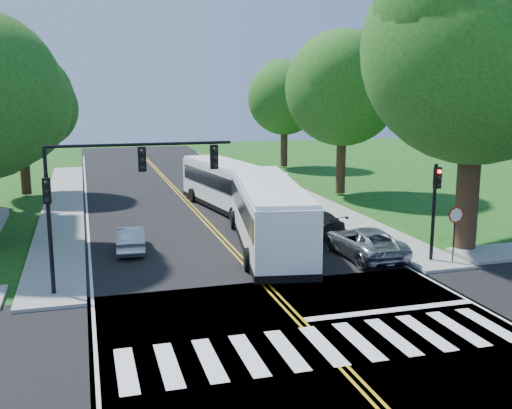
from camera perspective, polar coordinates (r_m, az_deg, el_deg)
name	(u,v)px	position (r m, az deg, el deg)	size (l,w,h in m)	color
ground	(317,339)	(19.61, 5.83, -12.65)	(140.00, 140.00, 0.00)	#174511
road	(205,221)	(36.14, -4.88, -1.56)	(14.00, 96.00, 0.01)	black
cross_road	(317,339)	(19.61, 5.83, -12.64)	(60.00, 12.00, 0.01)	black
center_line	(193,208)	(39.99, -6.01, -0.35)	(0.36, 70.00, 0.01)	gold
edge_line_w	(87,214)	(39.40, -15.79, -0.88)	(0.12, 70.00, 0.01)	silver
edge_line_e	(290,203)	(41.69, 3.22, 0.16)	(0.12, 70.00, 0.01)	silver
crosswalk	(323,345)	(19.18, 6.40, -13.18)	(12.60, 3.00, 0.01)	silver
stop_bar	(391,310)	(22.36, 12.74, -9.78)	(6.60, 0.40, 0.01)	silver
sidewalk_nw	(63,206)	(42.36, -17.87, -0.10)	(2.60, 40.00, 0.15)	gray
sidewalk_ne	(295,194)	(44.96, 3.76, 1.03)	(2.60, 40.00, 0.15)	gray
tree_ne_big	(477,49)	(30.45, 20.33, 13.69)	(10.80, 10.80, 14.91)	#332214
tree_west_far	(20,100)	(46.80, -21.56, 9.21)	(7.60, 7.60, 10.67)	#332214
tree_east_mid	(343,88)	(44.56, 8.28, 10.91)	(8.40, 8.40, 11.93)	#332214
tree_east_far	(284,98)	(59.83, 2.73, 10.06)	(7.20, 7.20, 10.34)	#332214
signal_nw	(112,182)	(23.32, -13.58, 2.14)	(7.15, 0.46, 5.66)	black
signal_ne	(435,199)	(27.96, 16.68, 0.48)	(0.30, 0.46, 4.40)	black
stop_sign	(455,221)	(28.20, 18.45, -1.47)	(0.76, 0.08, 2.53)	black
bus_lead	(268,213)	(29.78, 1.15, -0.81)	(4.87, 13.01, 3.30)	white
bus_follow	(230,186)	(38.95, -2.45, 1.80)	(4.44, 12.04, 3.05)	white
hatchback	(131,239)	(29.85, -11.84, -3.22)	(1.32, 3.78, 1.24)	#B9BBC0
suv	(364,242)	(28.68, 10.28, -3.55)	(2.38, 5.16, 1.43)	#ACAFB3
dark_sedan	(311,221)	(32.98, 5.30, -1.61)	(1.84, 4.52, 1.31)	black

